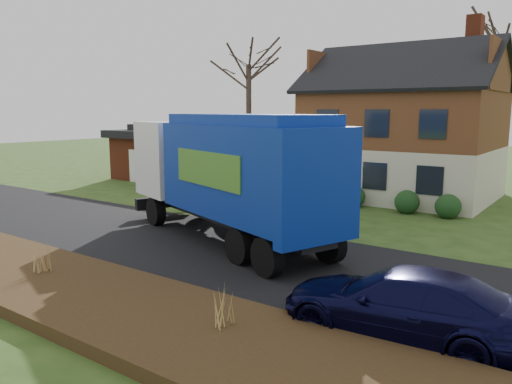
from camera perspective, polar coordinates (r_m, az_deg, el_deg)
The scene contains 12 objects.
ground at distance 17.24m, azimuth -6.45°, elevation -6.21°, with size 120.00×120.00×0.00m, color #284517.
road at distance 17.24m, azimuth -6.45°, elevation -6.17°, with size 80.00×7.00×0.02m, color black.
mulch_verge at distance 13.92m, azimuth -21.48°, elevation -9.96°, with size 80.00×3.50×0.30m, color #311E10.
main_house at distance 27.93m, azimuth 15.54°, elevation 7.80°, with size 12.95×8.95×9.26m.
ranch_house at distance 34.42m, azimuth -6.80°, elevation 4.59°, with size 9.80×8.20×3.70m.
garbage_truck at distance 17.39m, azimuth -3.09°, elevation 2.64°, with size 10.77×6.17×4.47m.
silver_sedan at distance 20.45m, azimuth 0.65°, elevation -1.66°, with size 1.49×4.28×1.41m, color #A9ACB1.
navy_wagon at distance 10.77m, azimuth 16.32°, elevation -12.13°, with size 2.02×4.97×1.44m, color black.
tree_front_west at distance 27.57m, azimuth -0.85°, elevation 16.48°, with size 3.29×3.29×9.77m.
tree_back at distance 33.87m, azimuth 26.19°, elevation 17.36°, with size 3.75×3.75×11.86m.
grass_clump_mid at distance 14.63m, azimuth -23.32°, elevation -6.61°, with size 0.34×0.28×0.94m.
grass_clump_east at distance 10.27m, azimuth -3.81°, elevation -12.86°, with size 0.33×0.28×0.84m.
Camera 1 is at (11.21, -12.27, 4.58)m, focal length 35.00 mm.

